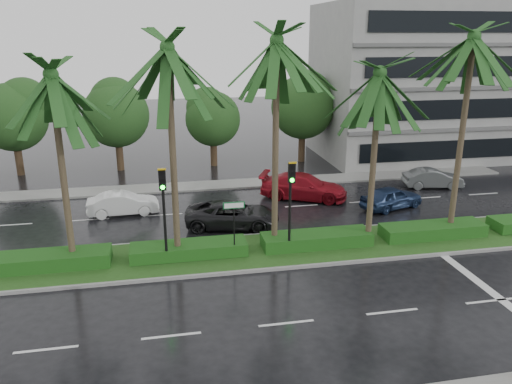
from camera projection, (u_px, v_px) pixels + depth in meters
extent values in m
plane|color=black|center=(258.00, 262.00, 22.21)|extent=(120.00, 120.00, 0.00)
cube|color=slate|center=(223.00, 185.00, 33.42)|extent=(40.00, 2.00, 0.12)
cube|color=gray|center=(254.00, 252.00, 23.13)|extent=(36.00, 4.00, 0.14)
cube|color=#254416|center=(254.00, 250.00, 23.10)|extent=(35.60, 3.70, 0.02)
cube|color=#1D4915|center=(48.00, 260.00, 21.37)|extent=(5.20, 1.40, 0.60)
cube|color=#1D4915|center=(189.00, 249.00, 22.46)|extent=(5.20, 1.40, 0.60)
cube|color=#1D4915|center=(316.00, 239.00, 23.56)|extent=(5.20, 1.40, 0.60)
cube|color=#1D4915|center=(433.00, 230.00, 24.66)|extent=(5.20, 1.40, 0.60)
cube|color=silver|center=(12.00, 225.00, 26.57)|extent=(2.00, 0.12, 0.01)
cube|color=silver|center=(46.00, 349.00, 16.07)|extent=(2.00, 0.12, 0.01)
cube|color=silver|center=(90.00, 220.00, 27.30)|extent=(2.00, 0.12, 0.01)
cube|color=silver|center=(171.00, 336.00, 16.80)|extent=(2.00, 0.12, 0.01)
cube|color=silver|center=(164.00, 215.00, 28.03)|extent=(2.00, 0.12, 0.01)
cube|color=silver|center=(286.00, 323.00, 17.54)|extent=(2.00, 0.12, 0.01)
cube|color=silver|center=(235.00, 210.00, 28.76)|extent=(2.00, 0.12, 0.01)
cube|color=silver|center=(392.00, 312.00, 18.27)|extent=(2.00, 0.12, 0.01)
cube|color=silver|center=(301.00, 206.00, 29.49)|extent=(2.00, 0.12, 0.01)
cube|color=silver|center=(490.00, 301.00, 19.00)|extent=(2.00, 0.12, 0.01)
cube|color=silver|center=(365.00, 202.00, 30.22)|extent=(2.00, 0.12, 0.01)
cube|color=silver|center=(426.00, 198.00, 30.95)|extent=(2.00, 0.12, 0.01)
cube|color=silver|center=(483.00, 194.00, 31.68)|extent=(2.00, 0.12, 0.01)
cube|color=silver|center=(470.00, 276.00, 20.96)|extent=(0.40, 6.00, 0.01)
cylinder|color=#433227|center=(63.00, 175.00, 20.51)|extent=(0.28, 0.28, 8.08)
cylinder|color=#433227|center=(73.00, 259.00, 21.67)|extent=(0.40, 0.40, 0.44)
cylinder|color=#433227|center=(173.00, 159.00, 20.99)|extent=(0.28, 0.28, 9.07)
cylinder|color=#433227|center=(178.00, 253.00, 22.30)|extent=(0.40, 0.40, 0.44)
cylinder|color=#433227|center=(275.00, 150.00, 22.06)|extent=(0.28, 0.28, 9.32)
cylinder|color=#433227|center=(274.00, 242.00, 23.41)|extent=(0.40, 0.40, 0.44)
cylinder|color=#433227|center=(373.00, 162.00, 22.71)|extent=(0.28, 0.28, 7.98)
cylinder|color=#433227|center=(368.00, 238.00, 23.85)|extent=(0.40, 0.40, 0.44)
cylinder|color=#433227|center=(461.00, 141.00, 23.59)|extent=(0.28, 0.28, 9.47)
cylinder|color=#433227|center=(450.00, 229.00, 24.96)|extent=(0.40, 0.40, 0.44)
cylinder|color=black|center=(165.00, 227.00, 21.30)|extent=(0.12, 0.12, 3.40)
cube|color=black|center=(162.00, 180.00, 20.48)|extent=(0.30, 0.18, 0.90)
cube|color=gold|center=(162.00, 169.00, 20.22)|extent=(0.34, 0.12, 0.06)
cylinder|color=black|center=(162.00, 173.00, 20.29)|extent=(0.18, 0.04, 0.18)
cylinder|color=black|center=(162.00, 180.00, 20.38)|extent=(0.18, 0.04, 0.18)
cylinder|color=#0CE519|center=(163.00, 187.00, 20.47)|extent=(0.18, 0.04, 0.18)
cylinder|color=black|center=(290.00, 218.00, 22.30)|extent=(0.12, 0.12, 3.40)
cube|color=black|center=(292.00, 173.00, 21.48)|extent=(0.30, 0.18, 0.90)
cube|color=gold|center=(293.00, 163.00, 21.22)|extent=(0.34, 0.12, 0.06)
cylinder|color=black|center=(292.00, 167.00, 21.30)|extent=(0.18, 0.04, 0.18)
cylinder|color=black|center=(292.00, 173.00, 21.39)|extent=(0.18, 0.04, 0.18)
cylinder|color=#0CE519|center=(292.00, 180.00, 21.48)|extent=(0.18, 0.04, 0.18)
cylinder|color=black|center=(234.00, 230.00, 22.06)|extent=(0.06, 0.06, 2.60)
cube|color=#0C5926|center=(234.00, 205.00, 21.68)|extent=(0.95, 0.04, 0.30)
cube|color=white|center=(234.00, 205.00, 21.66)|extent=(0.85, 0.01, 0.22)
cylinder|color=#352318|center=(19.00, 159.00, 35.67)|extent=(0.52, 0.52, 2.31)
sphere|color=#173D17|center=(13.00, 117.00, 34.76)|extent=(4.76, 4.76, 4.76)
sphere|color=#173D17|center=(12.00, 103.00, 34.76)|extent=(3.57, 3.57, 3.57)
cylinder|color=#352318|center=(120.00, 155.00, 36.95)|extent=(0.52, 0.52, 2.29)
sphere|color=#173D17|center=(116.00, 115.00, 36.05)|extent=(4.70, 4.70, 4.70)
sphere|color=#173D17|center=(116.00, 102.00, 36.06)|extent=(3.53, 3.53, 3.53)
cylinder|color=#352318|center=(214.00, 153.00, 38.28)|extent=(0.52, 0.52, 2.01)
sphere|color=#173D17|center=(213.00, 119.00, 37.48)|extent=(4.13, 4.13, 4.13)
sphere|color=#173D17|center=(212.00, 108.00, 37.52)|extent=(3.10, 3.10, 3.10)
cylinder|color=#352318|center=(302.00, 146.00, 39.50)|extent=(0.52, 0.52, 2.38)
sphere|color=#173D17|center=(303.00, 107.00, 38.56)|extent=(4.90, 4.90, 4.90)
sphere|color=#173D17|center=(302.00, 94.00, 38.55)|extent=(3.68, 3.68, 3.68)
cylinder|color=#352318|center=(384.00, 144.00, 40.80)|extent=(0.52, 0.52, 2.25)
sphere|color=#173D17|center=(387.00, 108.00, 39.91)|extent=(4.63, 4.63, 4.63)
sphere|color=#173D17|center=(386.00, 96.00, 39.92)|extent=(3.47, 3.47, 3.47)
cube|color=gray|center=(421.00, 82.00, 40.34)|extent=(16.00, 10.00, 12.00)
imported|color=white|center=(123.00, 203.00, 27.93)|extent=(1.59, 3.98, 1.29)
imported|color=black|center=(232.00, 215.00, 26.10)|extent=(3.20, 5.24, 1.36)
imported|color=maroon|center=(304.00, 186.00, 30.61)|extent=(4.17, 5.71, 1.54)
imported|color=#172646|center=(391.00, 197.00, 28.91)|extent=(2.72, 4.16, 1.32)
imported|color=#505355|center=(433.00, 178.00, 32.82)|extent=(1.92, 3.99, 1.26)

